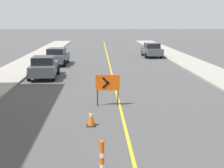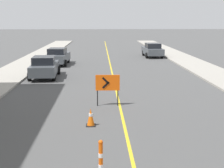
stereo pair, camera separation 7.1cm
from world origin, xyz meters
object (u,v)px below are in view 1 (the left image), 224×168
traffic_cone_fifth (91,117)px  arrow_barricade_primary (108,84)px  parked_car_curb_far (152,50)px  parked_car_curb_near (44,67)px  parked_car_curb_mid (57,56)px  delineator_post_rear (102,166)px

traffic_cone_fifth → arrow_barricade_primary: bearing=75.7°
traffic_cone_fifth → parked_car_curb_far: (6.43, 23.48, 0.44)m
arrow_barricade_primary → parked_car_curb_near: (-4.48, 7.90, -0.31)m
traffic_cone_fifth → arrow_barricade_primary: arrow_barricade_primary is taller
traffic_cone_fifth → parked_car_curb_mid: bearing=101.7°
parked_car_curb_near → parked_car_curb_mid: 6.70m
traffic_cone_fifth → delineator_post_rear: (0.40, -4.70, 0.19)m
arrow_barricade_primary → parked_car_curb_mid: size_ratio=0.36×
delineator_post_rear → parked_car_curb_mid: bearing=100.3°
parked_car_curb_near → parked_car_curb_far: bearing=47.8°
arrow_barricade_primary → delineator_post_rear: bearing=-91.8°
traffic_cone_fifth → parked_car_curb_near: (-3.72, 10.89, 0.44)m
parked_car_curb_mid → parked_car_curb_near: bearing=-87.6°
delineator_post_rear → parked_car_curb_far: parked_car_curb_far is taller
delineator_post_rear → parked_car_curb_near: parked_car_curb_near is taller
parked_car_curb_near → parked_car_curb_mid: (0.08, 6.70, 0.00)m
arrow_barricade_primary → parked_car_curb_mid: parked_car_curb_mid is taller
delineator_post_rear → parked_car_curb_far: bearing=77.9°
arrow_barricade_primary → traffic_cone_fifth: bearing=-103.3°
delineator_post_rear → arrow_barricade_primary: size_ratio=0.81×
delineator_post_rear → parked_car_curb_near: (-4.11, 15.59, 0.25)m
parked_car_curb_near → traffic_cone_fifth: bearing=-74.5°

